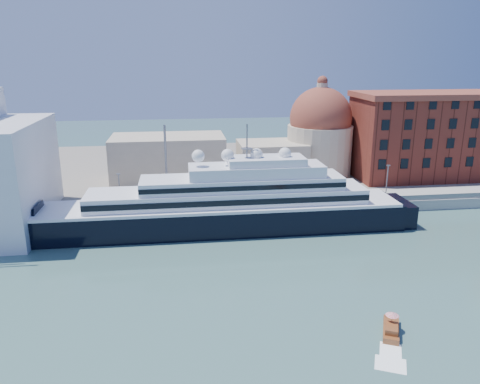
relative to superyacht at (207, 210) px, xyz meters
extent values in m
plane|color=#355B57|center=(11.87, -23.00, -4.39)|extent=(400.00, 400.00, 0.00)
cube|color=gray|center=(11.87, 11.00, -3.14)|extent=(180.00, 10.00, 2.50)
cube|color=slate|center=(11.87, 52.00, -3.39)|extent=(260.00, 72.00, 2.00)
cube|color=slate|center=(11.87, 6.50, -1.29)|extent=(180.00, 0.10, 1.20)
cube|color=black|center=(2.32, 0.00, -2.26)|extent=(75.48, 11.61, 6.29)
cone|color=black|center=(-37.36, 0.00, -2.26)|extent=(9.68, 11.61, 11.61)
cube|color=black|center=(40.06, 0.00, -2.46)|extent=(5.81, 10.64, 5.81)
cube|color=white|center=(2.32, 0.00, 1.12)|extent=(73.54, 11.81, 0.58)
cube|color=white|center=(4.25, 0.00, 2.87)|extent=(56.13, 9.68, 2.90)
cube|color=black|center=(4.25, -4.83, 2.87)|extent=(56.13, 0.15, 1.16)
cube|color=white|center=(7.16, 0.00, 5.58)|extent=(40.64, 8.71, 2.52)
cube|color=white|center=(10.06, 0.00, 7.99)|extent=(27.10, 7.74, 2.32)
cube|color=white|center=(11.99, 0.00, 9.93)|extent=(15.48, 6.77, 1.55)
cylinder|color=slate|center=(8.12, 0.00, 13.99)|extent=(0.29, 0.29, 6.77)
sphere|color=white|center=(-1.55, 0.00, 11.28)|extent=(2.52, 2.52, 2.52)
sphere|color=white|center=(4.25, 0.00, 11.28)|extent=(2.52, 2.52, 2.52)
sphere|color=white|center=(10.06, 0.00, 11.28)|extent=(2.52, 2.52, 2.52)
sphere|color=white|center=(15.87, 0.00, 11.28)|extent=(2.52, 2.52, 2.52)
cube|color=brown|center=(21.19, -40.14, -4.05)|extent=(4.26, 6.16, 0.98)
cube|color=brown|center=(20.78, -41.03, -3.22)|extent=(2.46, 2.88, 0.78)
cylinder|color=slate|center=(21.40, -39.70, -2.82)|extent=(0.06, 0.06, 1.57)
cone|color=red|center=(21.40, -39.70, -1.94)|extent=(1.77, 1.77, 0.39)
cube|color=maroon|center=(63.87, 29.00, 8.61)|extent=(42.00, 18.00, 22.00)
cube|color=brown|center=(63.87, 29.00, 20.11)|extent=(43.00, 19.00, 1.50)
cylinder|color=beige|center=(33.87, 35.00, 4.61)|extent=(18.00, 18.00, 14.00)
sphere|color=brown|center=(33.87, 35.00, 13.61)|extent=(17.00, 17.00, 17.00)
cylinder|color=beige|center=(33.87, 35.00, 21.61)|extent=(3.00, 3.00, 3.00)
cube|color=beige|center=(19.87, 33.00, 2.61)|extent=(18.00, 14.00, 10.00)
cube|color=beige|center=(-8.13, 35.00, 3.61)|extent=(30.00, 16.00, 12.00)
cylinder|color=slate|center=(-18.13, 8.00, 2.11)|extent=(0.24, 0.24, 8.00)
cube|color=slate|center=(-18.13, 8.00, 6.21)|extent=(0.80, 0.30, 0.25)
cylinder|color=slate|center=(11.87, 8.00, 2.11)|extent=(0.24, 0.24, 8.00)
cube|color=slate|center=(11.87, 8.00, 6.21)|extent=(0.80, 0.30, 0.25)
cylinder|color=slate|center=(41.87, 8.00, 2.11)|extent=(0.24, 0.24, 8.00)
cube|color=slate|center=(41.87, 8.00, 6.21)|extent=(0.80, 0.30, 0.25)
cylinder|color=slate|center=(-8.13, 10.00, 7.11)|extent=(0.50, 0.50, 18.00)
camera|label=1|loc=(-5.29, -90.27, 30.29)|focal=35.00mm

